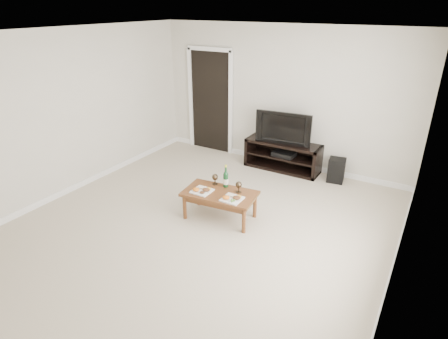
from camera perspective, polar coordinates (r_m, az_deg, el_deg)
floor at (r=5.38m, az=-3.70°, el=-8.81°), size 5.50×5.50×0.00m
back_wall at (r=7.16m, az=8.77°, el=10.75°), size 5.00×0.04×2.60m
ceiling at (r=4.53m, az=-4.64°, el=20.22°), size 5.00×5.50×0.04m
doorway at (r=7.89m, az=-2.05°, el=10.20°), size 0.90×0.02×2.05m
media_console at (r=7.15m, az=8.92°, el=2.09°), size 1.41×0.45×0.55m
television at (r=6.96m, az=9.22°, el=6.44°), size 1.03×0.24×0.59m
av_receiver at (r=7.11m, az=9.15°, el=2.39°), size 0.42×0.32×0.08m
subwoofer at (r=6.90m, az=16.74°, el=-0.10°), size 0.32×0.32×0.42m
coffee_table at (r=5.49m, az=-0.63°, el=-5.46°), size 1.11×0.69×0.42m
plate_left at (r=5.41m, az=-3.39°, el=-3.06°), size 0.27×0.27×0.07m
plate_right at (r=5.19m, az=1.24°, el=-4.28°), size 0.27×0.27×0.07m
wine_bottle at (r=5.48m, az=0.27°, el=-0.99°), size 0.07×0.07×0.35m
goblet_left at (r=5.59m, az=-1.38°, el=-1.48°), size 0.09×0.09×0.17m
goblet_right at (r=5.37m, az=2.24°, el=-2.67°), size 0.09×0.09×0.17m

